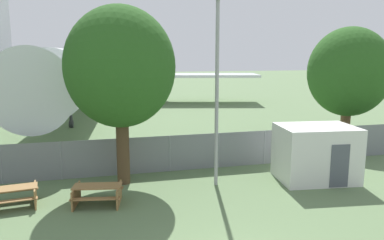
{
  "coord_description": "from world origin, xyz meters",
  "views": [
    {
      "loc": [
        -3.35,
        -8.11,
        5.71
      ],
      "look_at": [
        1.91,
        12.52,
        2.0
      ],
      "focal_mm": 35.0,
      "sensor_mm": 36.0,
      "label": 1
    }
  ],
  "objects_px": {
    "airplane": "(89,71)",
    "picnic_bench_open_grass": "(11,195)",
    "portable_cabin": "(316,153)",
    "tree_near_hangar": "(120,68)",
    "tree_behind_benches": "(349,72)",
    "picnic_bench_near_cabin": "(98,192)"
  },
  "relations": [
    {
      "from": "portable_cabin",
      "to": "picnic_bench_near_cabin",
      "type": "height_order",
      "value": "portable_cabin"
    },
    {
      "from": "picnic_bench_near_cabin",
      "to": "tree_behind_benches",
      "type": "xyz_separation_m",
      "value": [
        16.21,
        7.16,
        4.12
      ]
    },
    {
      "from": "airplane",
      "to": "tree_behind_benches",
      "type": "relative_size",
      "value": 6.56
    },
    {
      "from": "tree_near_hangar",
      "to": "picnic_bench_open_grass",
      "type": "bearing_deg",
      "value": -158.83
    },
    {
      "from": "picnic_bench_open_grass",
      "to": "tree_near_hangar",
      "type": "distance_m",
      "value": 6.62
    },
    {
      "from": "airplane",
      "to": "picnic_bench_near_cabin",
      "type": "bearing_deg",
      "value": 6.88
    },
    {
      "from": "tree_behind_benches",
      "to": "picnic_bench_near_cabin",
      "type": "bearing_deg",
      "value": -156.17
    },
    {
      "from": "portable_cabin",
      "to": "tree_behind_benches",
      "type": "height_order",
      "value": "tree_behind_benches"
    },
    {
      "from": "airplane",
      "to": "tree_behind_benches",
      "type": "height_order",
      "value": "airplane"
    },
    {
      "from": "picnic_bench_open_grass",
      "to": "tree_behind_benches",
      "type": "xyz_separation_m",
      "value": [
        19.4,
        6.62,
        4.12
      ]
    },
    {
      "from": "portable_cabin",
      "to": "picnic_bench_open_grass",
      "type": "distance_m",
      "value": 12.98
    },
    {
      "from": "airplane",
      "to": "picnic_bench_open_grass",
      "type": "distance_m",
      "value": 29.53
    },
    {
      "from": "portable_cabin",
      "to": "tree_near_hangar",
      "type": "height_order",
      "value": "tree_near_hangar"
    },
    {
      "from": "picnic_bench_open_grass",
      "to": "tree_behind_benches",
      "type": "distance_m",
      "value": 20.91
    },
    {
      "from": "tree_near_hangar",
      "to": "tree_behind_benches",
      "type": "height_order",
      "value": "tree_near_hangar"
    },
    {
      "from": "picnic_bench_near_cabin",
      "to": "tree_near_hangar",
      "type": "bearing_deg",
      "value": 62.49
    },
    {
      "from": "portable_cabin",
      "to": "tree_behind_benches",
      "type": "xyz_separation_m",
      "value": [
        6.44,
        6.64,
        3.34
      ]
    },
    {
      "from": "picnic_bench_open_grass",
      "to": "tree_behind_benches",
      "type": "bearing_deg",
      "value": 18.84
    },
    {
      "from": "airplane",
      "to": "picnic_bench_near_cabin",
      "type": "distance_m",
      "value": 29.96
    },
    {
      "from": "airplane",
      "to": "tree_near_hangar",
      "type": "bearing_deg",
      "value": 9.39
    },
    {
      "from": "picnic_bench_near_cabin",
      "to": "picnic_bench_open_grass",
      "type": "height_order",
      "value": "same"
    },
    {
      "from": "airplane",
      "to": "tree_near_hangar",
      "type": "height_order",
      "value": "airplane"
    }
  ]
}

